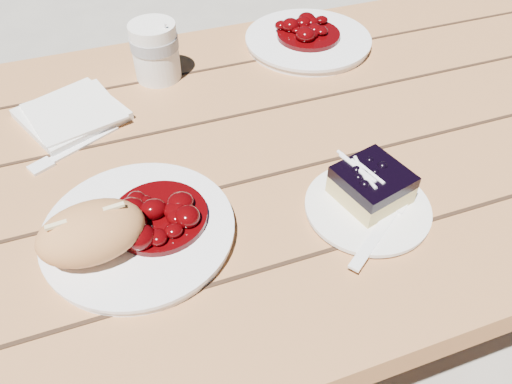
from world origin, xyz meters
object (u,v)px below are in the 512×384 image
object	(u,v)px
picnic_table	(236,216)
dessert_plate	(367,208)
blueberry_cake	(372,184)
coffee_cup	(155,51)
second_plate	(308,41)
main_plate	(139,232)
bread_roll	(91,233)

from	to	relation	value
picnic_table	dessert_plate	distance (m)	0.29
blueberry_cake	coffee_cup	world-z (taller)	coffee_cup
picnic_table	second_plate	size ratio (longest dim) A/B	7.93
main_plate	bread_roll	xyz separation A→B (m)	(-0.05, -0.02, 0.04)
main_plate	blueberry_cake	size ratio (longest dim) A/B	2.32
main_plate	coffee_cup	xyz separation A→B (m)	(0.11, 0.38, 0.04)
picnic_table	blueberry_cake	size ratio (longest dim) A/B	18.65
main_plate	dessert_plate	xyz separation A→B (m)	(0.31, -0.06, -0.00)
picnic_table	second_plate	world-z (taller)	second_plate
coffee_cup	second_plate	world-z (taller)	coffee_cup
bread_roll	picnic_table	bearing A→B (deg)	33.39
main_plate	blueberry_cake	world-z (taller)	blueberry_cake
main_plate	second_plate	distance (m)	0.58
main_plate	bread_roll	world-z (taller)	bread_roll
picnic_table	main_plate	bearing A→B (deg)	-143.02
bread_roll	blueberry_cake	size ratio (longest dim) A/B	1.24
dessert_plate	coffee_cup	bearing A→B (deg)	114.58
main_plate	dessert_plate	world-z (taller)	main_plate
bread_roll	coffee_cup	distance (m)	0.43
bread_roll	coffee_cup	world-z (taller)	coffee_cup
main_plate	dessert_plate	bearing A→B (deg)	-11.53
blueberry_cake	bread_roll	bearing A→B (deg)	161.34
picnic_table	coffee_cup	xyz separation A→B (m)	(-0.07, 0.25, 0.21)
dessert_plate	coffee_cup	size ratio (longest dim) A/B	1.61
picnic_table	second_plate	bearing A→B (deg)	46.83
coffee_cup	second_plate	distance (m)	0.32
picnic_table	blueberry_cake	xyz separation A→B (m)	(0.15, -0.18, 0.20)
dessert_plate	coffee_cup	world-z (taller)	coffee_cup
coffee_cup	main_plate	bearing A→B (deg)	-105.76
picnic_table	dessert_plate	xyz separation A→B (m)	(0.14, -0.19, 0.17)
main_plate	blueberry_cake	bearing A→B (deg)	-8.56
second_plate	blueberry_cake	bearing A→B (deg)	-103.09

